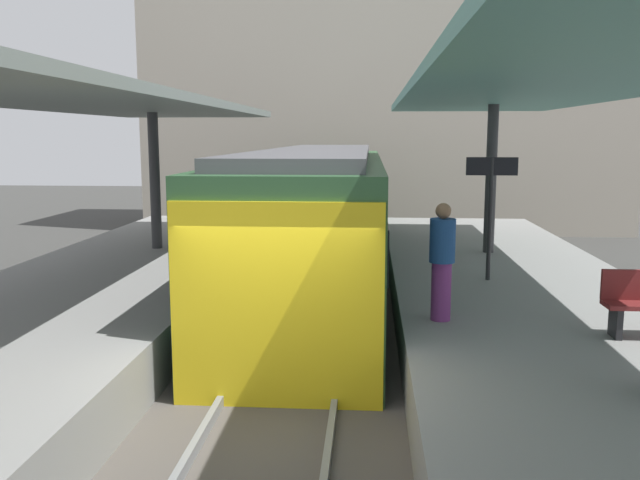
# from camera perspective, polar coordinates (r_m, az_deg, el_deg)

# --- Properties ---
(ground_plane) EXTENTS (80.00, 80.00, 0.00)m
(ground_plane) POSITION_cam_1_polar(r_m,az_deg,el_deg) (8.33, -4.15, -16.68)
(ground_plane) COLOR #383835
(platform_right) EXTENTS (4.40, 28.00, 1.00)m
(platform_right) POSITION_cam_1_polar(r_m,az_deg,el_deg) (8.48, 22.90, -13.23)
(platform_right) COLOR gray
(platform_right) RESTS_ON ground_plane
(track_ballast) EXTENTS (3.20, 28.00, 0.20)m
(track_ballast) POSITION_cam_1_polar(r_m,az_deg,el_deg) (8.29, -4.16, -16.06)
(track_ballast) COLOR #4C4742
(track_ballast) RESTS_ON ground_plane
(rail_near_side) EXTENTS (0.08, 28.00, 0.14)m
(rail_near_side) POSITION_cam_1_polar(r_m,az_deg,el_deg) (8.35, -9.23, -14.69)
(rail_near_side) COLOR slate
(rail_near_side) RESTS_ON track_ballast
(rail_far_side) EXTENTS (0.08, 28.00, 0.14)m
(rail_far_side) POSITION_cam_1_polar(r_m,az_deg,el_deg) (8.15, 1.02, -15.17)
(rail_far_side) COLOR slate
(rail_far_side) RESTS_ON track_ballast
(commuter_train) EXTENTS (2.78, 14.15, 3.10)m
(commuter_train) POSITION_cam_1_polar(r_m,az_deg,el_deg) (15.19, -0.05, 1.80)
(commuter_train) COLOR #2D5633
(commuter_train) RESTS_ON track_ballast
(canopy_left) EXTENTS (4.18, 21.00, 3.27)m
(canopy_left) POSITION_cam_1_polar(r_m,az_deg,el_deg) (10.13, -25.40, 11.17)
(canopy_left) COLOR #333335
(canopy_left) RESTS_ON platform_left
(canopy_right) EXTENTS (4.18, 21.00, 3.42)m
(canopy_right) POSITION_cam_1_polar(r_m,az_deg,el_deg) (9.26, 21.54, 12.64)
(canopy_right) COLOR #333335
(canopy_right) RESTS_ON platform_right
(platform_sign) EXTENTS (0.90, 0.08, 2.21)m
(platform_sign) POSITION_cam_1_polar(r_m,az_deg,el_deg) (12.37, 14.29, 4.10)
(platform_sign) COLOR #262628
(platform_sign) RESTS_ON platform_right
(passenger_near_bench) EXTENTS (0.36, 0.36, 1.66)m
(passenger_near_bench) POSITION_cam_1_polar(r_m,az_deg,el_deg) (9.57, 10.29, -1.67)
(passenger_near_bench) COLOR #7A337A
(passenger_near_bench) RESTS_ON platform_right
(station_building_backdrop) EXTENTS (18.00, 6.00, 11.00)m
(station_building_backdrop) POSITION_cam_1_polar(r_m,az_deg,el_deg) (27.51, 5.49, 12.77)
(station_building_backdrop) COLOR #A89E8E
(station_building_backdrop) RESTS_ON ground_plane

